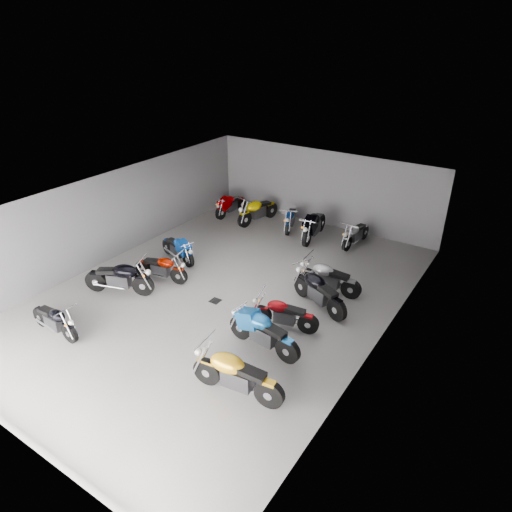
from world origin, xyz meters
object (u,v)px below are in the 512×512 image
object	(u,v)px
motorcycle_right_e	(319,291)
motorcycle_left_e	(178,249)
motorcycle_right_f	(328,278)
motorcycle_left_a	(55,320)
motorcycle_right_c	(263,332)
motorcycle_left_d	(161,268)
motorcycle_left_c	(120,278)
drain_grate	(215,301)
motorcycle_right_d	(284,314)
motorcycle_right_b	(236,375)
motorcycle_back_a	(230,205)
motorcycle_back_d	(314,226)
motorcycle_back_c	(290,218)
motorcycle_back_e	(356,234)
motorcycle_back_b	(257,211)

from	to	relation	value
motorcycle_right_e	motorcycle_left_e	bearing A→B (deg)	113.27
motorcycle_left_e	motorcycle_right_f	size ratio (longest dim) A/B	0.90
motorcycle_left_a	motorcycle_right_c	world-z (taller)	motorcycle_right_c
motorcycle_left_a	motorcycle_left_e	bearing A→B (deg)	-176.64
motorcycle_left_d	motorcycle_right_c	bearing A→B (deg)	63.59
motorcycle_left_a	motorcycle_left_c	distance (m)	2.51
drain_grate	motorcycle_right_d	distance (m)	2.55
motorcycle_right_c	motorcycle_right_d	bearing A→B (deg)	5.96
motorcycle_right_e	motorcycle_right_f	distance (m)	0.97
motorcycle_left_e	motorcycle_right_d	size ratio (longest dim) A/B	0.98
motorcycle_left_c	motorcycle_right_f	xyz separation A→B (m)	(5.53, 3.74, -0.04)
drain_grate	motorcycle_right_c	bearing A→B (deg)	-24.77
motorcycle_left_e	motorcycle_right_b	xyz separation A→B (m)	(5.74, -4.36, 0.10)
motorcycle_left_c	motorcycle_back_a	bearing A→B (deg)	164.78
motorcycle_right_e	motorcycle_back_d	bearing A→B (deg)	51.52
motorcycle_right_c	motorcycle_right_d	xyz separation A→B (m)	(-0.01, 1.11, -0.07)
motorcycle_back_c	motorcycle_right_b	bearing A→B (deg)	91.76
drain_grate	motorcycle_right_c	world-z (taller)	motorcycle_right_c
motorcycle_back_a	motorcycle_right_c	bearing A→B (deg)	134.99
motorcycle_right_b	motorcycle_left_e	bearing A→B (deg)	46.10
motorcycle_left_a	motorcycle_right_b	xyz separation A→B (m)	(5.57, 0.88, 0.10)
motorcycle_right_b	motorcycle_back_e	size ratio (longest dim) A/B	1.19
motorcycle_right_b	motorcycle_right_e	distance (m)	4.40
motorcycle_left_c	motorcycle_left_d	size ratio (longest dim) A/B	1.11
motorcycle_back_c	motorcycle_right_d	bearing A→B (deg)	97.56
motorcycle_right_e	motorcycle_back_e	distance (m)	4.82
motorcycle_right_f	motorcycle_back_b	size ratio (longest dim) A/B	0.95
motorcycle_back_b	motorcycle_back_e	world-z (taller)	motorcycle_back_b
motorcycle_right_c	motorcycle_back_c	xyz separation A→B (m)	(-3.34, 7.38, -0.08)
motorcycle_left_e	motorcycle_right_d	xyz separation A→B (m)	(5.34, -1.50, 0.01)
drain_grate	motorcycle_back_e	xyz separation A→B (m)	(2.07, 6.25, 0.47)
motorcycle_right_c	motorcycle_right_d	distance (m)	1.12
motorcycle_right_e	motorcycle_right_b	bearing A→B (deg)	-156.20
motorcycle_right_d	motorcycle_left_d	bearing A→B (deg)	74.27
motorcycle_right_d	motorcycle_right_f	bearing A→B (deg)	-19.11
motorcycle_back_a	motorcycle_left_d	bearing A→B (deg)	108.16
motorcycle_right_d	motorcycle_back_d	distance (m)	6.27
motorcycle_left_e	motorcycle_left_c	bearing A→B (deg)	15.39
motorcycle_left_c	motorcycle_right_c	xyz separation A→B (m)	(5.34, 0.13, -0.01)
motorcycle_right_c	motorcycle_left_a	bearing A→B (deg)	122.54
motorcycle_left_c	motorcycle_left_d	xyz separation A→B (m)	(0.52, 1.33, -0.08)
motorcycle_left_a	motorcycle_right_c	bearing A→B (deg)	118.45
motorcycle_left_e	motorcycle_back_d	bearing A→B (deg)	158.94
drain_grate	motorcycle_back_d	size ratio (longest dim) A/B	0.14
motorcycle_left_d	motorcycle_left_e	world-z (taller)	motorcycle_left_d
motorcycle_right_e	motorcycle_back_b	xyz separation A→B (m)	(-5.21, 4.56, -0.00)
motorcycle_left_d	motorcycle_back_b	bearing A→B (deg)	168.30
motorcycle_back_e	motorcycle_right_e	bearing A→B (deg)	104.61
motorcycle_back_a	motorcycle_back_d	xyz separation A→B (m)	(4.32, -0.23, 0.09)
motorcycle_left_c	motorcycle_back_e	size ratio (longest dim) A/B	1.10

